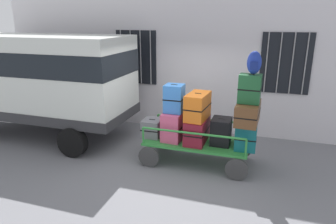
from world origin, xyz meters
TOP-DOWN VIEW (x-y plane):
  - ground_plane at (0.00, 0.00)m, footprint 40.00×40.00m
  - building_wall at (0.00, 2.23)m, footprint 12.00×0.38m
  - van at (-3.89, 0.41)m, footprint 4.94×1.98m
  - luggage_cart at (0.45, 0.07)m, footprint 2.30×1.11m
  - cart_railing at (0.45, 0.07)m, footprint 2.18×0.98m
  - suitcase_left_bottom at (-0.57, 0.05)m, footprint 0.42×0.49m
  - suitcase_midleft_bottom at (-0.06, 0.06)m, footprint 0.45×0.72m
  - suitcase_midleft_middle at (-0.06, 0.04)m, footprint 0.40×0.40m
  - suitcase_center_bottom at (0.45, 0.07)m, footprint 0.43×0.88m
  - suitcase_center_middle at (0.45, 0.05)m, footprint 0.46×0.77m
  - suitcase_midright_bottom at (0.97, 0.08)m, footprint 0.41×0.48m
  - suitcase_right_bottom at (1.48, 0.03)m, footprint 0.44×0.57m
  - suitcase_right_middle at (1.48, 0.09)m, footprint 0.48×0.91m
  - suitcase_right_top at (1.48, 0.03)m, footprint 0.45×0.34m
  - backpack at (1.52, 0.03)m, footprint 0.27×0.22m

SIDE VIEW (x-z plane):
  - ground_plane at x=0.00m, z-range 0.00..0.00m
  - luggage_cart at x=0.45m, z-range 0.15..0.66m
  - suitcase_left_bottom at x=-0.57m, z-range 0.50..0.90m
  - suitcase_center_bottom at x=0.45m, z-range 0.50..1.02m
  - suitcase_right_bottom at x=1.48m, z-range 0.50..1.04m
  - suitcase_midright_bottom at x=0.97m, z-range 0.50..1.07m
  - cart_railing at x=0.45m, z-range 0.63..1.00m
  - suitcase_midleft_bottom at x=-0.06m, z-range 0.50..1.13m
  - suitcase_right_middle at x=1.48m, z-range 1.04..1.46m
  - suitcase_center_middle at x=0.45m, z-range 1.02..1.58m
  - suitcase_midleft_middle at x=-0.06m, z-range 1.13..1.73m
  - van at x=-3.89m, z-range 0.31..2.98m
  - suitcase_right_top at x=1.48m, z-range 1.46..2.04m
  - backpack at x=1.52m, z-range 2.04..2.48m
  - building_wall at x=0.00m, z-range 0.00..5.00m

